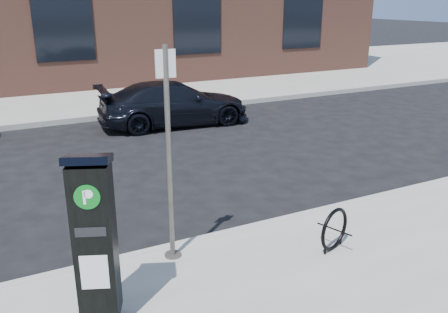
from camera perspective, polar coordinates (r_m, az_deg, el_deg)
ground at (r=6.95m, az=-0.26°, el=-10.17°), size 120.00×120.00×0.00m
sidewalk_far at (r=19.90m, az=-18.98°, el=8.07°), size 60.00×12.00×0.15m
curb_near at (r=6.89m, az=-0.18°, el=-9.69°), size 60.00×0.12×0.16m
curb_far at (r=14.12m, az=-15.17°, el=4.50°), size 60.00×0.12×0.16m
parking_kiosk at (r=4.87m, az=-15.24°, el=-9.52°), size 0.53×0.51×1.84m
sign_pole at (r=5.78m, az=-6.62°, el=-0.25°), size 0.24×0.22×2.69m
bike_rack at (r=6.48m, az=13.13°, el=-8.54°), size 0.58×0.23×0.59m
car_dark at (r=13.15m, az=-6.01°, el=6.38°), size 4.25×2.00×1.20m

